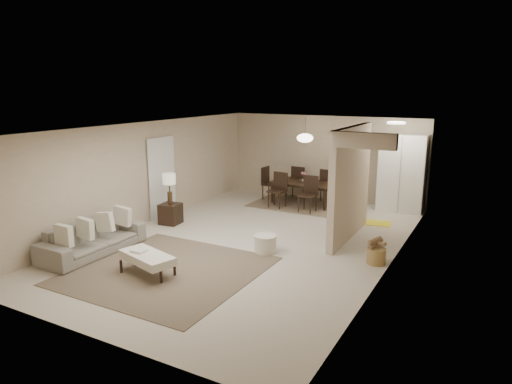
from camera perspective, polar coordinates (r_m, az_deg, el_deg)
The scene contains 22 objects.
floor at distance 10.11m, azimuth -0.62°, elevation -6.15°, with size 9.00×9.00×0.00m, color beige.
ceiling at distance 9.59m, azimuth -0.65°, elevation 8.11°, with size 9.00×9.00×0.00m, color white.
back_wall at distance 13.82m, azimuth 8.53°, elevation 4.23°, with size 6.00×6.00×0.00m, color #BBA88E.
left_wall at distance 11.51m, azimuth -13.80°, elevation 2.27°, with size 9.00×9.00×0.00m, color #BBA88E.
right_wall at distance 8.75m, azimuth 16.79°, elevation -1.22°, with size 9.00×9.00×0.00m, color #BBA88E.
partition at distance 10.22m, azimuth 11.69°, elevation 1.05°, with size 0.15×2.50×2.50m, color #BBA88E.
doorway at distance 11.98m, azimuth -11.71°, elevation 1.66°, with size 0.04×0.90×2.04m, color black.
pantry_cabinet at distance 12.90m, azimuth 17.79°, elevation 2.24°, with size 1.20×0.55×2.10m, color white.
flush_light at distance 11.81m, azimuth 17.12°, elevation 8.26°, with size 0.44×0.44×0.05m, color white.
living_rug at distance 8.70m, azimuth -11.02°, elevation -9.61°, with size 3.20×3.20×0.01m, color brown.
sofa at distance 9.86m, azimuth -19.73°, elevation -5.48°, with size 0.86×2.20×0.64m, color gray.
ottoman_bench at distance 8.50m, azimuth -13.46°, elevation -8.01°, with size 1.21×0.80×0.40m.
side_table at distance 11.50m, azimuth -10.63°, elevation -2.69°, with size 0.46×0.46×0.51m, color black.
table_lamp at distance 11.31m, azimuth -10.80°, elevation 1.29°, with size 0.32×0.32×0.76m.
round_pouf at distance 9.39m, azimuth 1.19°, elevation -6.50°, with size 0.47×0.47×0.36m, color white.
wicker_basket at distance 9.12m, azimuth 14.79°, elevation -7.74°, with size 0.36×0.36×0.31m, color olive.
dining_rug at distance 13.31m, azimuth 5.95°, elevation -1.49°, with size 2.80×2.10×0.01m, color #867053.
dining_table at distance 13.24m, azimuth 5.98°, elevation -0.16°, with size 1.84×1.02×0.65m, color black.
dining_chairs at distance 13.20m, azimuth 5.99°, elevation 0.55°, with size 2.66×1.98×0.98m.
vase at distance 13.16m, azimuth 6.02°, elevation 1.50°, with size 0.13×0.13×0.14m, color white.
yellow_mat at distance 11.80m, azimuth 14.43°, elevation -3.73°, with size 0.87×0.53×0.01m, color yellow.
pendant_light at distance 12.97m, azimuth 6.14°, elevation 6.73°, with size 0.46×0.46×0.71m.
Camera 1 is at (4.66, -8.34, 3.31)m, focal length 32.00 mm.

